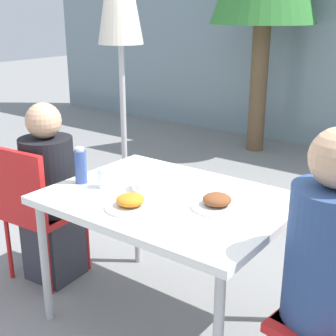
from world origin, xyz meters
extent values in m
plane|color=gray|center=(0.00, 0.00, 0.00)|extent=(24.00, 24.00, 0.00)
cube|color=white|center=(0.00, 0.00, 0.71)|extent=(1.19, 0.88, 0.04)
cylinder|color=#B7B7B7|center=(-0.53, -0.38, 0.35)|extent=(0.04, 0.04, 0.69)
cylinder|color=#B7B7B7|center=(-0.53, 0.38, 0.35)|extent=(0.04, 0.04, 0.69)
cylinder|color=#B7B7B7|center=(0.53, 0.38, 0.35)|extent=(0.04, 0.04, 0.69)
cube|color=red|center=(-0.89, -0.07, 0.43)|extent=(0.43, 0.43, 0.04)
cube|color=red|center=(-0.88, -0.25, 0.66)|extent=(0.40, 0.07, 0.42)
cylinder|color=red|center=(-1.08, 0.09, 0.21)|extent=(0.03, 0.03, 0.41)
cylinder|color=red|center=(-0.74, 0.11, 0.21)|extent=(0.03, 0.03, 0.41)
cylinder|color=red|center=(-1.05, -0.25, 0.21)|extent=(0.03, 0.03, 0.41)
cylinder|color=red|center=(-0.71, -0.22, 0.21)|extent=(0.03, 0.03, 0.41)
cube|color=#383842|center=(-0.84, -0.06, 0.23)|extent=(0.30, 0.30, 0.45)
cylinder|color=black|center=(-0.84, -0.06, 0.68)|extent=(0.32, 0.32, 0.46)
sphere|color=tan|center=(-0.84, -0.06, 1.01)|extent=(0.21, 0.21, 0.21)
cube|color=red|center=(0.89, -0.11, 0.43)|extent=(0.45, 0.45, 0.04)
cylinder|color=red|center=(0.75, 0.08, 0.21)|extent=(0.03, 0.03, 0.41)
cylinder|color=navy|center=(0.84, -0.11, 0.73)|extent=(0.32, 0.32, 0.56)
cylinder|color=#333333|center=(-1.11, 0.91, 0.03)|extent=(0.36, 0.36, 0.05)
cylinder|color=#BCBCBC|center=(-1.11, 0.91, 1.17)|extent=(0.04, 0.04, 2.34)
cylinder|color=white|center=(0.27, 0.03, 0.74)|extent=(0.25, 0.25, 0.01)
ellipsoid|color=brown|center=(0.27, 0.03, 0.77)|extent=(0.14, 0.14, 0.05)
cylinder|color=white|center=(-0.06, -0.22, 0.74)|extent=(0.24, 0.24, 0.01)
ellipsoid|color=orange|center=(-0.06, -0.22, 0.77)|extent=(0.13, 0.13, 0.05)
cylinder|color=#334C8E|center=(-0.49, -0.12, 0.82)|extent=(0.07, 0.07, 0.18)
cylinder|color=white|center=(-0.49, -0.12, 0.92)|extent=(0.05, 0.05, 0.02)
cylinder|color=white|center=(-0.34, -0.10, 0.78)|extent=(0.07, 0.07, 0.10)
cylinder|color=white|center=(-0.14, 0.01, 0.76)|extent=(0.16, 0.16, 0.05)
cylinder|color=brown|center=(-1.11, 3.26, 0.73)|extent=(0.20, 0.20, 1.46)
camera|label=1|loc=(1.29, -1.74, 1.62)|focal=50.00mm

